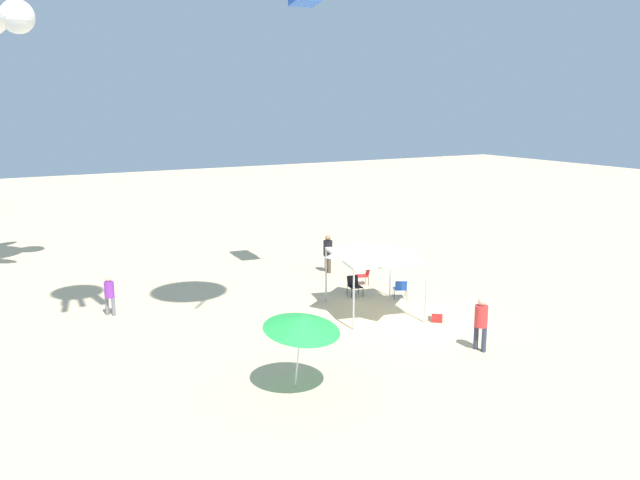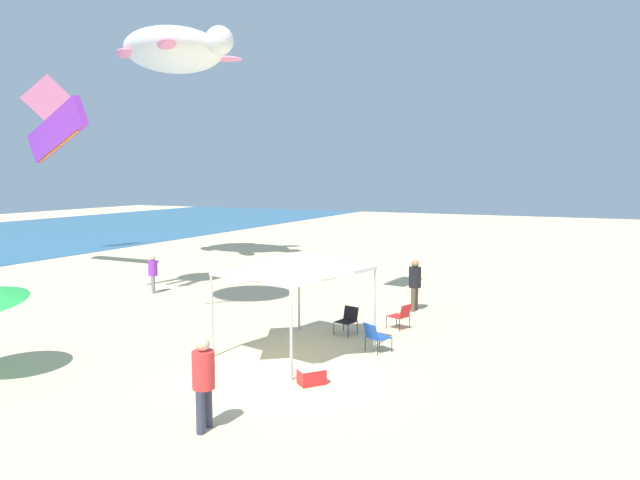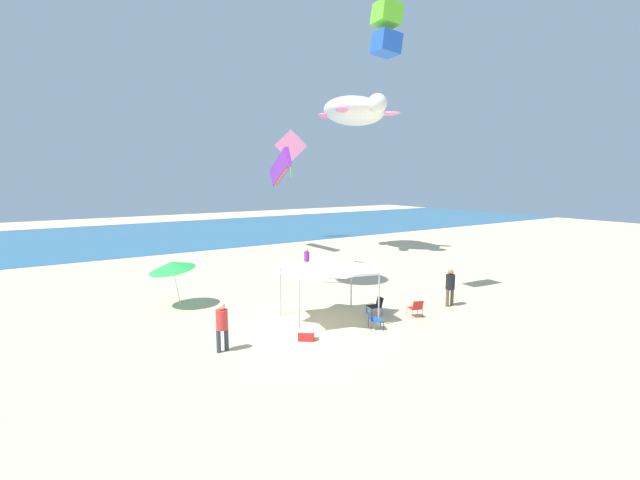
# 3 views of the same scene
# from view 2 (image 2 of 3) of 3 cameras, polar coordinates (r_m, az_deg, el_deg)

# --- Properties ---
(ground) EXTENTS (120.00, 120.00, 0.10)m
(ground) POSITION_cam_2_polar(r_m,az_deg,el_deg) (14.83, -3.58, -12.97)
(ground) COLOR beige
(canopy_tent) EXTENTS (4.17, 3.67, 2.77)m
(canopy_tent) POSITION_cam_2_polar(r_m,az_deg,el_deg) (15.94, -2.40, -2.21)
(canopy_tent) COLOR #B7B7BC
(canopy_tent) RESTS_ON ground
(folding_chair_right_of_tent) EXTENTS (0.70, 0.76, 0.82)m
(folding_chair_right_of_tent) POSITION_cam_2_polar(r_m,az_deg,el_deg) (18.81, 7.87, -7.17)
(folding_chair_right_of_tent) COLOR black
(folding_chair_right_of_tent) RESTS_ON ground
(folding_chair_facing_ocean) EXTENTS (0.80, 0.75, 0.82)m
(folding_chair_facing_ocean) POSITION_cam_2_polar(r_m,az_deg,el_deg) (16.38, 5.40, -9.19)
(folding_chair_facing_ocean) COLOR black
(folding_chair_facing_ocean) RESTS_ON ground
(folding_chair_near_cooler) EXTENTS (0.71, 0.63, 0.82)m
(folding_chair_near_cooler) POSITION_cam_2_polar(r_m,az_deg,el_deg) (18.15, 2.72, -7.62)
(folding_chair_near_cooler) COLOR black
(folding_chair_near_cooler) RESTS_ON ground
(cooler_box) EXTENTS (0.74, 0.71, 0.40)m
(cooler_box) POSITION_cam_2_polar(r_m,az_deg,el_deg) (14.03, -0.82, -13.03)
(cooler_box) COLOR red
(cooler_box) RESTS_ON ground
(person_beachcomber) EXTENTS (0.49, 0.44, 1.85)m
(person_beachcomber) POSITION_cam_2_polar(r_m,az_deg,el_deg) (21.29, 9.19, -3.92)
(person_beachcomber) COLOR brown
(person_beachcomber) RESTS_ON ground
(person_near_umbrella) EXTENTS (0.38, 0.38, 1.58)m
(person_near_umbrella) POSITION_cam_2_polar(r_m,az_deg,el_deg) (25.14, -15.92, -2.87)
(person_near_umbrella) COLOR slate
(person_near_umbrella) RESTS_ON ground
(person_kite_handler) EXTENTS (0.48, 0.43, 1.82)m
(person_kite_handler) POSITION_cam_2_polar(r_m,az_deg,el_deg) (11.61, -11.24, -12.82)
(person_kite_handler) COLOR #33384C
(person_kite_handler) RESTS_ON ground
(kite_turtle_white) EXTENTS (6.42, 7.25, 2.77)m
(kite_turtle_white) POSITION_cam_2_polar(r_m,az_deg,el_deg) (34.40, -13.88, 17.45)
(kite_turtle_white) COLOR white
(kite_parafoil_purple) EXTENTS (1.45, 5.22, 3.16)m
(kite_parafoil_purple) POSITION_cam_2_polar(r_m,az_deg,el_deg) (32.58, -24.20, 9.57)
(kite_parafoil_purple) COLOR purple
(kite_diamond_pink) EXTENTS (2.91, 1.48, 4.58)m
(kite_diamond_pink) POSITION_cam_2_polar(r_m,az_deg,el_deg) (39.53, -24.79, 11.95)
(kite_diamond_pink) COLOR pink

